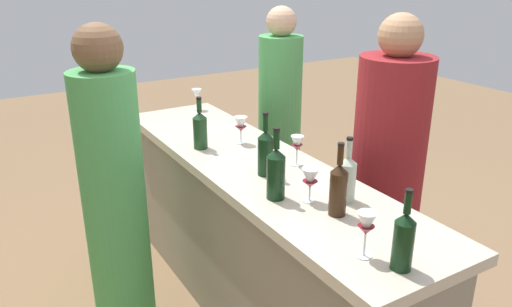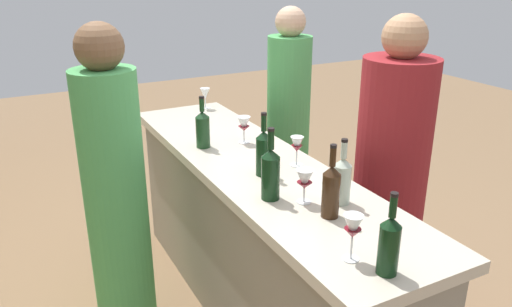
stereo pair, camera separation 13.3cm
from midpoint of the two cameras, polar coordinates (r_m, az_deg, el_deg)
name	(u,v)px [view 1 (the left image)]	position (r m, az deg, el deg)	size (l,w,h in m)	color
bar_counter	(256,241)	(2.77, -1.40, -9.90)	(2.35, 0.59, 0.93)	gray
wine_bottle_leftmost_dark_green	(404,239)	(1.72, 14.19, -9.43)	(0.07, 0.07, 0.29)	black
wine_bottle_second_left_amber_brown	(338,188)	(2.03, 7.43, -3.91)	(0.07, 0.07, 0.31)	#331E0F
wine_bottle_center_clear_pale	(347,177)	(2.15, 8.52, -2.68)	(0.07, 0.07, 0.29)	#B7C6B2
wine_bottle_second_right_dark_green	(276,172)	(2.15, 0.49, -2.13)	(0.08, 0.08, 0.32)	black
wine_bottle_rightmost_dark_green	(265,152)	(2.38, -0.53, 0.20)	(0.07, 0.07, 0.31)	black
wine_bottle_far_right_olive_green	(200,129)	(2.76, -7.72, 2.73)	(0.08, 0.08, 0.29)	#193D1E
wine_glass_near_left	(297,145)	(2.51, 3.15, 0.92)	(0.07, 0.07, 0.15)	white
wine_glass_near_center	(197,95)	(3.51, -7.80, 6.52)	(0.07, 0.07, 0.14)	white
wine_glass_near_right	(241,126)	(2.82, -3.08, 3.16)	(0.07, 0.07, 0.15)	white
wine_glass_far_left	(310,180)	(2.13, 4.36, -3.00)	(0.08, 0.08, 0.15)	white
wine_glass_far_center	(366,226)	(1.76, 10.21, -8.11)	(0.07, 0.07, 0.17)	white
person_left_guest	(386,179)	(2.88, 13.22, -2.79)	(0.47, 0.47, 1.66)	maroon
person_center_guest	(280,128)	(3.66, 1.63, 2.90)	(0.35, 0.35, 1.61)	#4CA559
person_right_guest	(114,199)	(2.66, -17.11, -4.91)	(0.32, 0.32, 1.64)	#4CA559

